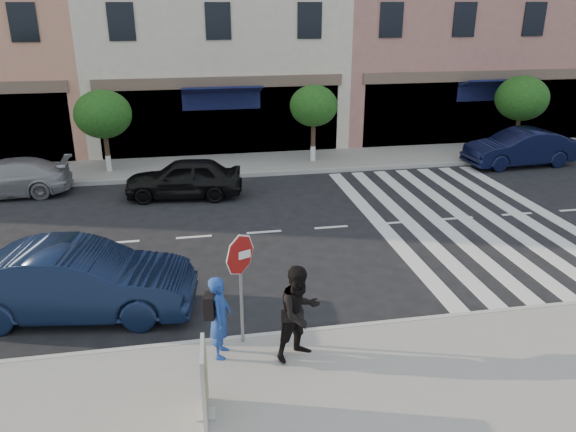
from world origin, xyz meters
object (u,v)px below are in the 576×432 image
object	(u,v)px
walker	(299,313)
car_near_mid	(78,281)
stop_sign	(240,265)
poster_board	(205,383)
car_far_right	(520,148)
car_far_mid	(184,178)
photographer	(220,317)
car_far_left	(5,178)

from	to	relation	value
walker	car_near_mid	bearing A→B (deg)	122.47
stop_sign	poster_board	distance (m)	2.32
stop_sign	car_far_right	size ratio (longest dim) A/B	0.50
poster_board	car_far_mid	size ratio (longest dim) A/B	0.32
car_far_mid	car_near_mid	bearing A→B (deg)	-10.63
stop_sign	poster_board	xyz separation A→B (m)	(-0.79, -1.93, -1.03)
car_far_mid	car_far_right	world-z (taller)	car_far_right
stop_sign	poster_board	world-z (taller)	stop_sign
stop_sign	photographer	bearing A→B (deg)	-165.70
photographer	car_far_left	xyz separation A→B (m)	(-6.50, 10.85, -0.33)
walker	car_far_mid	size ratio (longest dim) A/B	0.46
photographer	car_near_mid	world-z (taller)	photographer
poster_board	stop_sign	bearing A→B (deg)	70.96
car_far_mid	photographer	bearing A→B (deg)	9.62
car_near_mid	car_far_right	xyz separation A→B (m)	(15.57, 8.88, -0.06)
car_far_mid	walker	bearing A→B (deg)	17.43
car_near_mid	photographer	bearing A→B (deg)	-120.74
photographer	car_far_left	size ratio (longest dim) A/B	0.37
walker	car_far_mid	xyz separation A→B (m)	(-1.94, 9.90, -0.39)
car_near_mid	stop_sign	bearing A→B (deg)	-112.68
poster_board	car_far_mid	xyz separation A→B (m)	(-0.19, 11.19, -0.10)
photographer	car_far_mid	xyz separation A→B (m)	(-0.55, 9.60, -0.28)
stop_sign	walker	bearing A→B (deg)	-56.72
walker	car_far_right	world-z (taller)	walker
poster_board	car_far_right	xyz separation A→B (m)	(13.13, 12.69, -0.03)
poster_board	car_near_mid	bearing A→B (deg)	125.76
car_near_mid	poster_board	bearing A→B (deg)	-139.70
walker	car_far_left	distance (m)	13.67
poster_board	car_near_mid	xyz separation A→B (m)	(-2.44, 3.82, 0.02)
car_far_right	photographer	bearing A→B (deg)	-51.99
car_near_mid	car_far_right	distance (m)	17.93
photographer	car_far_right	bearing A→B (deg)	-35.95
stop_sign	car_far_mid	distance (m)	9.39
stop_sign	walker	size ratio (longest dim) A/B	1.24
photographer	walker	distance (m)	1.43
walker	car_far_mid	bearing A→B (deg)	74.60
photographer	car_far_mid	size ratio (longest dim) A/B	0.41
poster_board	car_near_mid	distance (m)	4.53
car_near_mid	car_far_right	world-z (taller)	car_near_mid
car_far_left	car_far_right	bearing A→B (deg)	89.65
photographer	car_near_mid	size ratio (longest dim) A/B	0.33
poster_board	photographer	bearing A→B (deg)	80.45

